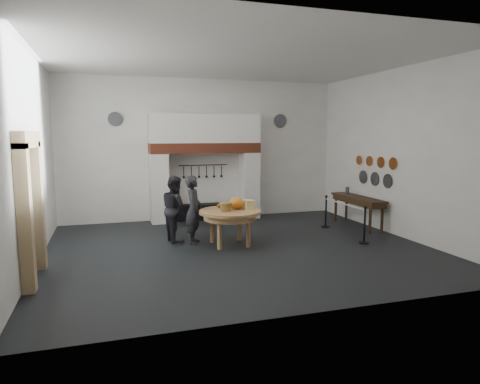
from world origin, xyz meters
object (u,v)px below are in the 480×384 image
object	(u,v)px
side_table	(358,198)
barrier_post_far	(326,212)
visitor_far	(175,209)
iron_range	(205,212)
visitor_near	(194,210)
work_table	(230,212)
barrier_post_near	(365,226)

from	to	relation	value
side_table	barrier_post_far	bearing A→B (deg)	168.12
visitor_far	barrier_post_far	xyz separation A→B (m)	(4.52, 0.32, -0.40)
iron_range	visitor_near	size ratio (longest dim) A/B	1.10
work_table	side_table	distance (m)	4.33
work_table	iron_range	bearing A→B (deg)	87.77
iron_range	barrier_post_near	world-z (taller)	barrier_post_near
work_table	visitor_near	world-z (taller)	visitor_near
iron_range	work_table	size ratio (longest dim) A/B	1.24
visitor_near	barrier_post_far	size ratio (longest dim) A/B	1.92
side_table	barrier_post_near	world-z (taller)	same
visitor_near	barrier_post_near	bearing A→B (deg)	-89.50
visitor_near	barrier_post_far	bearing A→B (deg)	-62.33
work_table	side_table	size ratio (longest dim) A/B	0.70
work_table	side_table	world-z (taller)	side_table
barrier_post_far	iron_range	bearing A→B (deg)	144.58
visitor_near	barrier_post_far	world-z (taller)	visitor_near
iron_range	barrier_post_near	bearing A→B (deg)	-53.37
work_table	visitor_far	distance (m)	1.47
visitor_near	barrier_post_far	xyz separation A→B (m)	(4.12, 0.72, -0.41)
iron_range	barrier_post_far	xyz separation A→B (m)	(3.16, -2.24, 0.20)
work_table	barrier_post_near	world-z (taller)	barrier_post_near
iron_range	visitor_far	world-z (taller)	visitor_far
side_table	iron_range	bearing A→B (deg)	149.21
barrier_post_far	visitor_near	bearing A→B (deg)	-170.07
work_table	visitor_near	xyz separation A→B (m)	(-0.83, 0.40, 0.02)
barrier_post_far	barrier_post_near	bearing A→B (deg)	-90.00
iron_range	barrier_post_far	world-z (taller)	barrier_post_far
iron_range	barrier_post_far	bearing A→B (deg)	-35.42
work_table	barrier_post_far	xyz separation A→B (m)	(3.29, 1.12, -0.39)
iron_range	work_table	distance (m)	3.42
visitor_near	barrier_post_near	world-z (taller)	visitor_near
visitor_near	side_table	world-z (taller)	visitor_near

